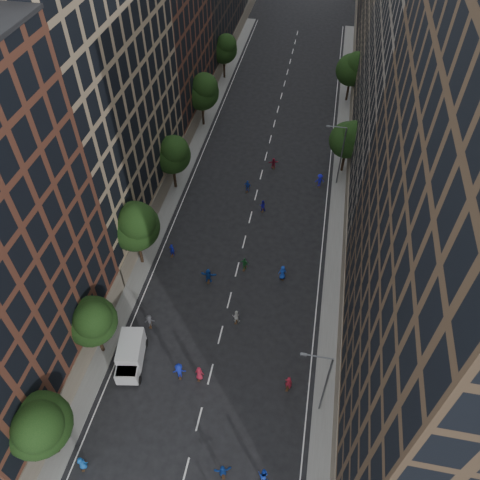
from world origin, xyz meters
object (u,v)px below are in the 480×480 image
at_px(skater_0, 82,463).
at_px(streetlamp_near, 324,382).
at_px(cargo_van, 131,355).
at_px(skater_2, 263,475).
at_px(streetlamp_far, 340,153).

bearing_deg(skater_0, streetlamp_near, -167.76).
relative_size(streetlamp_near, cargo_van, 1.71).
height_order(cargo_van, skater_2, cargo_van).
height_order(streetlamp_near, streetlamp_far, same).
xyz_separation_m(streetlamp_near, skater_0, (-18.87, -8.78, -4.32)).
xyz_separation_m(streetlamp_near, cargo_van, (-18.19, 1.29, -3.77)).
bearing_deg(cargo_van, streetlamp_near, -13.97).
bearing_deg(streetlamp_near, streetlamp_far, 90.00).
bearing_deg(streetlamp_far, skater_0, -114.31).
height_order(streetlamp_far, skater_0, streetlamp_far).
relative_size(cargo_van, skater_2, 2.93).
bearing_deg(streetlamp_near, skater_2, -119.76).
bearing_deg(streetlamp_far, streetlamp_near, -90.00).
bearing_deg(streetlamp_far, skater_2, -95.61).
bearing_deg(streetlamp_near, cargo_van, 175.95).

